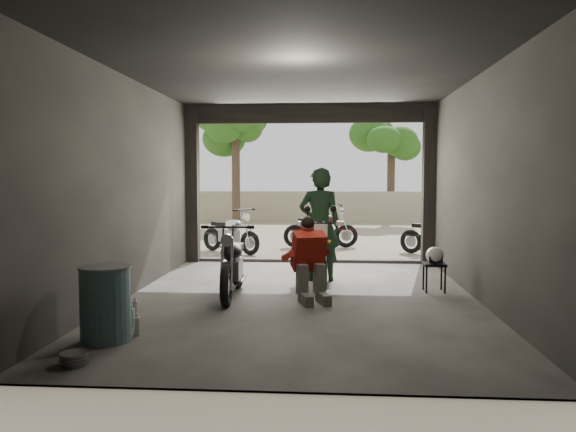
# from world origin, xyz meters

# --- Properties ---
(ground) EXTENTS (80.00, 80.00, 0.00)m
(ground) POSITION_xyz_m (0.00, 0.00, 0.00)
(ground) COLOR #7A6D56
(ground) RESTS_ON ground
(garage) EXTENTS (7.00, 7.13, 3.20)m
(garage) POSITION_xyz_m (0.00, 0.55, 1.28)
(garage) COLOR #2D2B28
(garage) RESTS_ON ground
(boundary_wall) EXTENTS (18.00, 0.30, 1.20)m
(boundary_wall) POSITION_xyz_m (0.00, 14.00, 0.60)
(boundary_wall) COLOR gray
(boundary_wall) RESTS_ON ground
(tree_left) EXTENTS (2.20, 2.20, 5.60)m
(tree_left) POSITION_xyz_m (-3.00, 12.50, 3.99)
(tree_left) COLOR #382B1E
(tree_left) RESTS_ON ground
(tree_right) EXTENTS (2.20, 2.20, 5.00)m
(tree_right) POSITION_xyz_m (2.80, 14.00, 3.56)
(tree_right) COLOR #382B1E
(tree_right) RESTS_ON ground
(main_bike) EXTENTS (0.88, 1.71, 1.09)m
(main_bike) POSITION_xyz_m (0.21, 1.11, 0.54)
(main_bike) COLOR beige
(main_bike) RESTS_ON ground
(left_bike) EXTENTS (0.74, 1.65, 1.10)m
(left_bike) POSITION_xyz_m (-0.99, 0.07, 0.55)
(left_bike) COLOR black
(left_bike) RESTS_ON ground
(outside_bike_a) EXTENTS (1.63, 1.40, 1.04)m
(outside_bike_a) POSITION_xyz_m (-1.87, 4.84, 0.52)
(outside_bike_a) COLOR black
(outside_bike_a) RESTS_ON ground
(outside_bike_b) EXTENTS (1.66, 0.81, 1.09)m
(outside_bike_b) POSITION_xyz_m (0.20, 5.98, 0.54)
(outside_bike_b) COLOR #390D13
(outside_bike_b) RESTS_ON ground
(outside_bike_c) EXTENTS (1.60, 1.46, 1.04)m
(outside_bike_c) POSITION_xyz_m (2.77, 4.68, 0.52)
(outside_bike_c) COLOR black
(outside_bike_c) RESTS_ON ground
(rider) EXTENTS (0.71, 0.47, 1.91)m
(rider) POSITION_xyz_m (0.25, 1.44, 0.96)
(rider) COLOR black
(rider) RESTS_ON ground
(mechanic) EXTENTS (0.80, 0.94, 1.16)m
(mechanic) POSITION_xyz_m (0.15, -0.18, 0.58)
(mechanic) COLOR #B02717
(mechanic) RESTS_ON ground
(stool) EXTENTS (0.33, 0.33, 0.46)m
(stool) POSITION_xyz_m (2.00, 0.63, 0.38)
(stool) COLOR black
(stool) RESTS_ON ground
(helmet) EXTENTS (0.35, 0.36, 0.25)m
(helmet) POSITION_xyz_m (2.00, 0.59, 0.58)
(helmet) COLOR silver
(helmet) RESTS_ON stool
(oil_drum) EXTENTS (0.60, 0.60, 0.81)m
(oil_drum) POSITION_xyz_m (-1.96, -2.23, 0.41)
(oil_drum) COLOR #36575C
(oil_drum) RESTS_ON ground
(sign_post) EXTENTS (0.82, 0.08, 2.46)m
(sign_post) POSITION_xyz_m (3.35, 3.83, 1.66)
(sign_post) COLOR black
(sign_post) RESTS_ON ground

